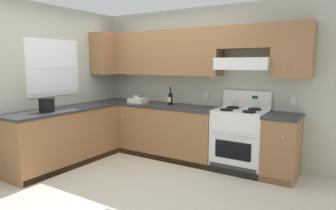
{
  "coord_description": "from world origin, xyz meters",
  "views": [
    {
      "loc": [
        2.65,
        -3.06,
        1.62
      ],
      "look_at": [
        0.28,
        0.7,
        1.0
      ],
      "focal_mm": 31.93,
      "sensor_mm": 36.0,
      "label": 1
    }
  ],
  "objects_px": {
    "paper_towel_roll": "(137,98)",
    "stove": "(240,139)",
    "bucket": "(47,104)",
    "bowl": "(138,101)",
    "wine_bottle": "(170,98)"
  },
  "relations": [
    {
      "from": "wine_bottle",
      "to": "bucket",
      "type": "bearing_deg",
      "value": -124.98
    },
    {
      "from": "wine_bottle",
      "to": "bowl",
      "type": "distance_m",
      "value": 0.65
    },
    {
      "from": "stove",
      "to": "paper_towel_roll",
      "type": "bearing_deg",
      "value": 177.01
    },
    {
      "from": "bowl",
      "to": "bucket",
      "type": "distance_m",
      "value": 1.61
    },
    {
      "from": "bowl",
      "to": "paper_towel_roll",
      "type": "bearing_deg",
      "value": 134.14
    },
    {
      "from": "stove",
      "to": "bowl",
      "type": "relative_size",
      "value": 3.94
    },
    {
      "from": "bowl",
      "to": "bucket",
      "type": "relative_size",
      "value": 1.29
    },
    {
      "from": "stove",
      "to": "bucket",
      "type": "relative_size",
      "value": 5.08
    },
    {
      "from": "stove",
      "to": "bowl",
      "type": "bearing_deg",
      "value": -178.17
    },
    {
      "from": "stove",
      "to": "wine_bottle",
      "type": "xyz_separation_m",
      "value": [
        -1.27,
        0.04,
        0.55
      ]
    },
    {
      "from": "bucket",
      "to": "paper_towel_roll",
      "type": "xyz_separation_m",
      "value": [
        0.35,
        1.69,
        -0.06
      ]
    },
    {
      "from": "paper_towel_roll",
      "to": "bucket",
      "type": "bearing_deg",
      "value": -101.53
    },
    {
      "from": "bowl",
      "to": "paper_towel_roll",
      "type": "distance_m",
      "value": 0.24
    },
    {
      "from": "paper_towel_roll",
      "to": "bowl",
      "type": "bearing_deg",
      "value": -45.86
    },
    {
      "from": "paper_towel_roll",
      "to": "stove",
      "type": "bearing_deg",
      "value": -2.99
    }
  ]
}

